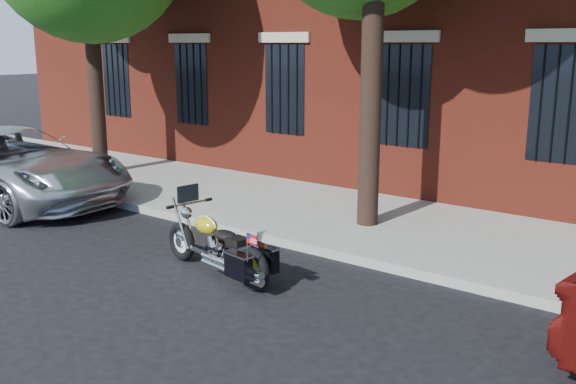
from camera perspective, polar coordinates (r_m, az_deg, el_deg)
The scene contains 5 objects.
ground at distance 9.38m, azimuth -4.81°, elevation -7.02°, with size 120.00×120.00×0.00m, color black.
curb at distance 10.36m, azimuth 0.34°, elevation -4.58°, with size 40.00×0.16×0.15m, color gray.
sidewalk at distance 11.85m, azimuth 5.85°, elevation -2.37°, with size 40.00×3.60×0.15m, color gray.
motorcycle at distance 9.05m, azimuth -6.08°, elevation -5.10°, with size 2.32×0.92×1.20m.
car_silver at distance 14.36m, azimuth -23.38°, elevation 2.14°, with size 2.53×5.49×1.53m, color #B4B9BF.
Camera 1 is at (5.98, -6.48, 3.21)m, focal length 40.00 mm.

